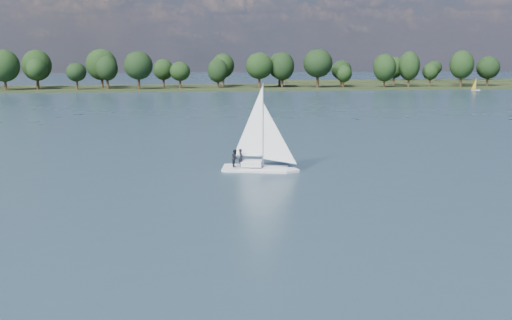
% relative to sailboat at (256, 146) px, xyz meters
% --- Properties ---
extents(ground, '(700.00, 700.00, 0.00)m').
position_rel_sailboat_xyz_m(ground, '(-7.49, 56.29, -2.79)').
color(ground, '#233342').
rests_on(ground, ground).
extents(far_shore, '(660.00, 40.00, 1.50)m').
position_rel_sailboat_xyz_m(far_shore, '(-7.49, 168.29, -2.79)').
color(far_shore, black).
rests_on(far_shore, ground).
extents(far_shore_back, '(220.00, 30.00, 1.40)m').
position_rel_sailboat_xyz_m(far_shore_back, '(152.51, 216.29, -2.79)').
color(far_shore_back, black).
rests_on(far_shore_back, ground).
extents(sailboat, '(7.91, 4.08, 10.02)m').
position_rel_sailboat_xyz_m(sailboat, '(0.00, 0.00, 0.00)').
color(sailboat, white).
rests_on(sailboat, ground).
extents(dinghy_orange, '(3.02, 1.25, 4.78)m').
position_rel_sailboat_xyz_m(dinghy_orange, '(102.13, 141.20, -1.67)').
color(dinghy_orange, white).
rests_on(dinghy_orange, ground).
extents(treeline, '(562.95, 74.13, 18.54)m').
position_rel_sailboat_xyz_m(treeline, '(-15.96, 163.99, 5.36)').
color(treeline, black).
rests_on(treeline, ground).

